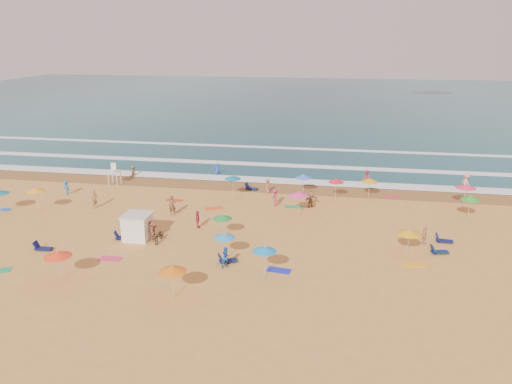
# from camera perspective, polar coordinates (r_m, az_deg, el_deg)

# --- Properties ---
(ground) EXTENTS (220.00, 220.00, 0.00)m
(ground) POSITION_cam_1_polar(r_m,az_deg,el_deg) (43.48, -4.98, -4.06)
(ground) COLOR gold
(ground) RESTS_ON ground
(ocean) EXTENTS (220.00, 140.00, 0.18)m
(ocean) POSITION_cam_1_polar(r_m,az_deg,el_deg) (124.50, 4.95, 10.19)
(ocean) COLOR #0C4756
(ocean) RESTS_ON ground
(wet_sand) EXTENTS (220.00, 220.00, 0.00)m
(wet_sand) POSITION_cam_1_polar(r_m,az_deg,el_deg) (54.97, -1.70, 0.69)
(wet_sand) COLOR olive
(wet_sand) RESTS_ON ground
(surf_foam) EXTENTS (200.00, 18.70, 0.05)m
(surf_foam) POSITION_cam_1_polar(r_m,az_deg,el_deg) (63.29, -0.11, 3.07)
(surf_foam) COLOR white
(surf_foam) RESTS_ON ground
(cabana) EXTENTS (2.00, 2.00, 2.00)m
(cabana) POSITION_cam_1_polar(r_m,az_deg,el_deg) (41.78, -13.38, -3.95)
(cabana) COLOR white
(cabana) RESTS_ON ground
(cabana_roof) EXTENTS (2.20, 2.20, 0.12)m
(cabana_roof) POSITION_cam_1_polar(r_m,az_deg,el_deg) (41.41, -13.48, -2.58)
(cabana_roof) COLOR silver
(cabana_roof) RESTS_ON cabana
(bicycle) EXTENTS (0.77, 1.93, 1.00)m
(bicycle) POSITION_cam_1_polar(r_m,az_deg,el_deg) (41.02, -11.04, -4.95)
(bicycle) COLOR black
(bicycle) RESTS_ON ground
(lifeguard_stand) EXTENTS (1.20, 1.20, 2.10)m
(lifeguard_stand) POSITION_cam_1_polar(r_m,az_deg,el_deg) (57.37, -15.88, 1.82)
(lifeguard_stand) COLOR white
(lifeguard_stand) RESTS_ON ground
(beach_umbrellas) EXTENTS (47.33, 24.67, 0.73)m
(beach_umbrellas) POSITION_cam_1_polar(r_m,az_deg,el_deg) (42.69, -1.54, -1.45)
(beach_umbrellas) COLOR orange
(beach_umbrellas) RESTS_ON ground
(loungers) EXTENTS (46.90, 18.96, 0.34)m
(loungers) POSITION_cam_1_polar(r_m,az_deg,el_deg) (40.75, -1.13, -5.27)
(loungers) COLOR #0E1D49
(loungers) RESTS_ON ground
(towels) EXTENTS (39.17, 23.44, 0.03)m
(towels) POSITION_cam_1_polar(r_m,az_deg,el_deg) (43.08, -8.00, -4.36)
(towels) COLOR red
(towels) RESTS_ON ground
(beachgoers) EXTENTS (46.58, 28.31, 2.10)m
(beachgoers) POSITION_cam_1_polar(r_m,az_deg,el_deg) (47.32, -2.57, -1.18)
(beachgoers) COLOR brown
(beachgoers) RESTS_ON ground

